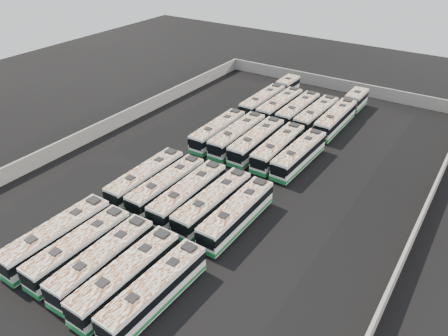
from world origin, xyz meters
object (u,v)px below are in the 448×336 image
Objects in this scene: bus_midback_left at (237,136)px; bus_midback_center at (257,142)px; bus_midback_far_left at (218,131)px; bus_front_center at (103,261)px; bus_front_far_left at (57,237)px; bus_midfront_far_left at (146,178)px; bus_front_left at (80,248)px; bus_back_left at (280,106)px; bus_midfront_left at (167,186)px; bus_midfront_center at (189,195)px; bus_back_far_right at (343,112)px; bus_midback_far_right at (299,155)px; bus_midfront_far_right at (237,214)px; bus_back_far_left at (271,96)px; bus_back_center at (298,110)px; bus_front_far_right at (155,291)px; bus_midfront_right at (213,203)px; bus_back_right at (316,115)px; bus_midback_right at (278,148)px; bus_front_right at (127,276)px.

bus_midback_left reaches higher than bus_midback_center.
bus_front_center is at bearing -78.15° from bus_midback_far_left.
bus_front_far_left is 12.84m from bus_midfront_far_left.
bus_front_left is 0.97× the size of bus_back_left.
bus_midfront_left is 0.97× the size of bus_midfront_center.
bus_back_far_right reaches higher than bus_midfront_left.
bus_front_center is at bearing -101.31° from bus_midback_far_right.
bus_midfront_left reaches higher than bus_midback_far_left.
bus_back_far_left is (-12.75, 31.49, -0.03)m from bus_midfront_far_right.
bus_midback_left reaches higher than bus_back_center.
bus_back_center reaches higher than bus_front_far_right.
bus_midfront_right is at bearing -72.92° from bus_back_far_left.
bus_midback_far_left is 16.18m from bus_back_right.
bus_midfront_center reaches higher than bus_midback_right.
bus_midfront_far_left is 29.13m from bus_back_center.
bus_back_far_left reaches higher than bus_front_left.
bus_midback_far_left is at bearing 89.48° from bus_midfront_far_left.
bus_back_far_right is (12.60, 16.28, 0.03)m from bus_midback_far_left.
bus_midback_center reaches higher than bus_midfront_far_left.
bus_midback_center is at bearing 89.21° from bus_midfront_center.
bus_midfront_far_left is 1.01× the size of bus_midback_far_left.
bus_front_right reaches higher than bus_midback_far_right.
bus_front_left is at bearing -97.51° from bus_back_right.
bus_midfront_left is at bearing 77.41° from bus_front_far_left.
bus_midfront_far_left is at bearing -95.94° from bus_back_left.
bus_back_right is (6.40, 41.04, 0.03)m from bus_front_left.
bus_front_far_left reaches higher than bus_front_far_right.
bus_midfront_center reaches higher than bus_midback_far_right.
bus_midfront_far_right reaches higher than bus_back_right.
bus_midfront_far_left is 1.01× the size of bus_midfront_left.
bus_front_right is 41.84m from bus_back_left.
bus_front_right is 29.18m from bus_midback_left.
bus_midback_left is at bearing 109.81° from bus_front_far_right.
bus_front_left is at bearing 178.03° from bus_front_right.
bus_midfront_left is at bearing -102.23° from bus_midback_center.
bus_back_center is (-3.15, 28.22, -0.03)m from bus_midfront_right.
bus_front_far_left is at bearing -103.04° from bus_midback_center.
bus_front_far_right is at bearing -76.62° from bus_back_left.
bus_midfront_center is at bearing 88.65° from bus_front_center.
bus_midback_right is (9.51, 28.30, -0.03)m from bus_front_far_left.
bus_midfront_far_right is at bearing -51.09° from bus_midback_far_left.
bus_midback_far_right is at bearing 83.89° from bus_front_right.
bus_midfront_left is (-0.01, 12.81, 0.02)m from bus_front_left.
bus_front_right is 1.03× the size of bus_front_far_right.
bus_back_right reaches higher than bus_back_center.
bus_midfront_far_left is 31.46m from bus_back_far_left.
bus_midfront_far_left reaches higher than bus_front_center.
bus_midfront_far_left is 29.86m from bus_back_right.
bus_back_far_right reaches higher than bus_front_far_right.
bus_back_left reaches higher than bus_midback_far_right.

